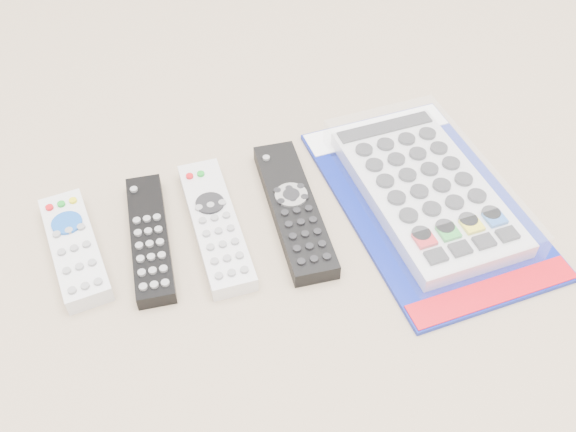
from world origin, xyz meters
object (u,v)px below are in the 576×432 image
object	(u,v)px
remote_slim_black	(150,238)
remote_large_black	(294,209)
remote_silver_dvd	(215,224)
remote_small_grey	(75,248)
jumbo_remote_packaged	(426,189)

from	to	relation	value
remote_slim_black	remote_large_black	xyz separation A→B (m)	(0.17, -0.01, 0.00)
remote_slim_black	remote_silver_dvd	bearing A→B (deg)	1.80
remote_slim_black	remote_small_grey	bearing A→B (deg)	178.29
remote_slim_black	remote_silver_dvd	xyz separation A→B (m)	(0.08, -0.01, 0.00)
remote_small_grey	remote_silver_dvd	bearing A→B (deg)	-11.27
remote_silver_dvd	remote_large_black	world-z (taller)	same
remote_silver_dvd	jumbo_remote_packaged	xyz separation A→B (m)	(0.25, -0.04, 0.01)
remote_silver_dvd	jumbo_remote_packaged	bearing A→B (deg)	-5.93
jumbo_remote_packaged	remote_slim_black	bearing A→B (deg)	171.70
remote_silver_dvd	remote_large_black	bearing A→B (deg)	-1.77
remote_large_black	jumbo_remote_packaged	size ratio (longest dim) A/B	0.66
remote_large_black	jumbo_remote_packaged	world-z (taller)	jumbo_remote_packaged
remote_slim_black	remote_silver_dvd	distance (m)	0.08
jumbo_remote_packaged	remote_small_grey	bearing A→B (deg)	171.56
remote_small_grey	remote_slim_black	size ratio (longest dim) A/B	0.88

